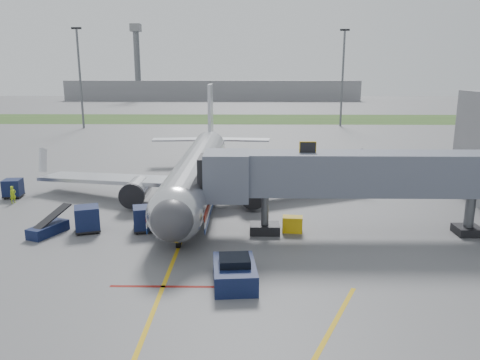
{
  "coord_description": "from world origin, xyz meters",
  "views": [
    {
      "loc": [
        4.73,
        -28.07,
        11.78
      ],
      "look_at": [
        4.1,
        8.67,
        3.2
      ],
      "focal_mm": 35.0,
      "sensor_mm": 36.0,
      "label": 1
    }
  ],
  "objects_px": {
    "pushback_tug": "(235,272)",
    "ramp_worker": "(13,195)",
    "airliner": "(198,170)",
    "belt_loader": "(48,228)"
  },
  "relations": [
    {
      "from": "pushback_tug",
      "to": "ramp_worker",
      "type": "relative_size",
      "value": 2.53
    },
    {
      "from": "airliner",
      "to": "ramp_worker",
      "type": "relative_size",
      "value": 22.26
    },
    {
      "from": "airliner",
      "to": "belt_loader",
      "type": "xyz_separation_m",
      "value": [
        -9.99,
        -10.81,
        -2.19
      ]
    },
    {
      "from": "airliner",
      "to": "pushback_tug",
      "type": "xyz_separation_m",
      "value": [
        4.0,
        -18.75,
        -1.97
      ]
    },
    {
      "from": "airliner",
      "to": "ramp_worker",
      "type": "height_order",
      "value": "airliner"
    },
    {
      "from": "pushback_tug",
      "to": "belt_loader",
      "type": "height_order",
      "value": "belt_loader"
    },
    {
      "from": "airliner",
      "to": "pushback_tug",
      "type": "height_order",
      "value": "airliner"
    },
    {
      "from": "pushback_tug",
      "to": "airliner",
      "type": "bearing_deg",
      "value": 102.03
    },
    {
      "from": "airliner",
      "to": "ramp_worker",
      "type": "bearing_deg",
      "value": -171.47
    },
    {
      "from": "belt_loader",
      "to": "ramp_worker",
      "type": "xyz_separation_m",
      "value": [
        -6.72,
        8.31,
        0.35
      ]
    }
  ]
}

